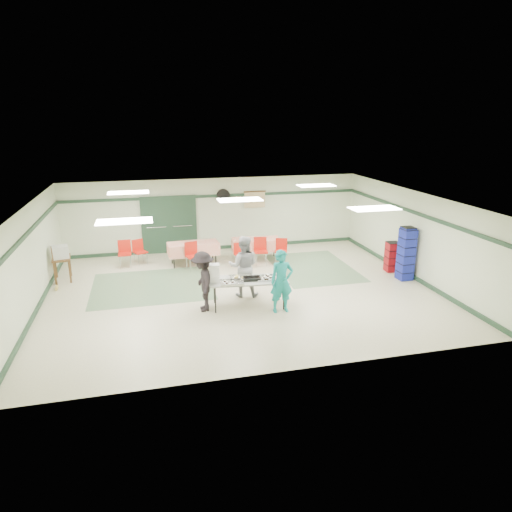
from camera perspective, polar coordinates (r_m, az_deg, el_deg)
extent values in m
plane|color=beige|center=(13.35, -1.92, -4.36)|extent=(11.00, 11.00, 0.00)
plane|color=silver|center=(12.61, -2.04, 7.13)|extent=(11.00, 11.00, 0.00)
plane|color=beige|center=(17.22, -5.09, 5.22)|extent=(11.00, 0.00, 11.00)
plane|color=beige|center=(8.81, 4.11, -6.61)|extent=(11.00, 0.00, 11.00)
plane|color=beige|center=(13.01, -26.42, -0.49)|extent=(0.00, 9.00, 9.00)
plane|color=beige|center=(14.99, 19.07, 2.54)|extent=(0.00, 9.00, 9.00)
cube|color=#213D2A|center=(17.06, -5.13, 7.50)|extent=(11.00, 0.06, 0.10)
cube|color=#213D2A|center=(17.50, -4.96, 1.06)|extent=(11.00, 0.06, 0.12)
cube|color=#213D2A|center=(12.83, -26.70, 2.50)|extent=(0.06, 9.00, 0.10)
cube|color=#213D2A|center=(13.41, -25.56, -5.74)|extent=(0.06, 9.00, 0.12)
cube|color=#213D2A|center=(14.83, 19.24, 5.15)|extent=(0.06, 9.00, 0.10)
cube|color=#213D2A|center=(15.34, 18.51, -2.13)|extent=(0.06, 9.00, 0.12)
cube|color=slate|center=(14.04, -12.84, -3.68)|extent=(3.50, 3.00, 0.01)
cube|color=slate|center=(15.46, 7.12, -1.42)|extent=(2.50, 3.50, 0.01)
cube|color=gray|center=(17.04, -12.37, 3.73)|extent=(0.90, 0.06, 2.10)
cube|color=gray|center=(17.09, -9.18, 3.94)|extent=(0.90, 0.06, 2.10)
cube|color=#213D2A|center=(17.04, -10.79, 3.82)|extent=(2.00, 0.03, 2.15)
cylinder|color=black|center=(17.08, -4.11, 7.53)|extent=(0.50, 0.10, 0.50)
cube|color=#D6C486|center=(17.35, -0.16, 7.06)|extent=(0.80, 0.02, 0.60)
cube|color=#A1A09C|center=(12.03, -0.95, -3.04)|extent=(2.15, 1.06, 0.04)
cylinder|color=black|center=(11.80, -5.09, -5.52)|extent=(0.04, 0.04, 0.72)
cylinder|color=black|center=(11.99, 3.50, -5.10)|extent=(0.04, 0.04, 0.72)
cylinder|color=black|center=(12.42, -5.23, -4.33)|extent=(0.04, 0.04, 0.72)
cylinder|color=black|center=(12.60, 2.93, -3.95)|extent=(0.04, 0.04, 0.72)
cube|color=silver|center=(12.08, 1.43, -2.79)|extent=(0.65, 0.53, 0.02)
cube|color=silver|center=(12.09, -1.80, -2.78)|extent=(0.66, 0.53, 0.02)
cube|color=silver|center=(11.78, -3.07, -3.34)|extent=(0.63, 0.50, 0.02)
cube|color=black|center=(11.97, -0.53, -2.83)|extent=(0.48, 0.33, 0.08)
cube|color=white|center=(11.83, -5.23, -2.13)|extent=(0.29, 0.27, 0.48)
imported|color=teal|center=(11.71, 3.22, -3.19)|extent=(0.61, 0.40, 1.65)
imported|color=#97969B|center=(12.71, -1.57, -1.30)|extent=(1.00, 0.87, 1.74)
imported|color=black|center=(11.86, -6.65, -3.18)|extent=(0.60, 1.03, 1.59)
cube|color=red|center=(15.98, 0.01, 2.10)|extent=(1.73, 0.88, 0.05)
cube|color=red|center=(16.03, 0.01, 1.44)|extent=(1.73, 0.90, 0.40)
cylinder|color=black|center=(15.74, -2.35, 0.41)|extent=(0.04, 0.04, 0.72)
cylinder|color=black|center=(15.93, 2.61, 0.61)|extent=(0.04, 0.04, 0.72)
cylinder|color=black|center=(16.27, -2.54, 0.97)|extent=(0.04, 0.04, 0.72)
cylinder|color=black|center=(16.45, 2.26, 1.15)|extent=(0.04, 0.04, 0.72)
cube|color=red|center=(15.62, -7.86, 1.58)|extent=(1.74, 0.83, 0.05)
cube|color=red|center=(15.67, -7.83, 0.91)|extent=(1.74, 0.84, 0.40)
cylinder|color=black|center=(15.37, -10.24, -0.27)|extent=(0.04, 0.04, 0.72)
cylinder|color=black|center=(15.58, -5.06, 0.17)|extent=(0.04, 0.04, 0.72)
cylinder|color=black|center=(15.91, -10.49, 0.31)|extent=(0.04, 0.04, 0.72)
cylinder|color=black|center=(16.11, -5.48, 0.74)|extent=(0.04, 0.04, 0.72)
cube|color=red|center=(15.45, 0.60, 0.56)|extent=(0.49, 0.49, 0.04)
cube|color=red|center=(15.57, 0.52, 1.61)|extent=(0.44, 0.10, 0.44)
cylinder|color=silver|center=(15.34, 0.03, -0.54)|extent=(0.02, 0.02, 0.46)
cylinder|color=silver|center=(15.38, 1.32, -0.50)|extent=(0.02, 0.02, 0.46)
cylinder|color=silver|center=(15.67, -0.11, -0.16)|extent=(0.02, 0.02, 0.46)
cylinder|color=silver|center=(15.71, 1.16, -0.12)|extent=(0.02, 0.02, 0.46)
cube|color=red|center=(15.32, -1.84, 0.14)|extent=(0.48, 0.48, 0.04)
cube|color=red|center=(15.40, -2.17, 1.03)|extent=(0.37, 0.16, 0.37)
cylinder|color=silver|center=(15.19, -2.02, -0.86)|extent=(0.02, 0.02, 0.39)
cylinder|color=silver|center=(15.34, -1.06, -0.67)|extent=(0.02, 0.02, 0.39)
cylinder|color=silver|center=(15.43, -2.59, -0.57)|extent=(0.02, 0.02, 0.39)
cylinder|color=silver|center=(15.58, -1.64, -0.39)|extent=(0.02, 0.02, 0.39)
cube|color=red|center=(15.64, 3.14, 0.59)|extent=(0.51, 0.51, 0.04)
cube|color=red|center=(15.76, 3.20, 1.54)|extent=(0.39, 0.18, 0.40)
cylinder|color=silver|center=(15.57, 2.50, -0.36)|extent=(0.02, 0.02, 0.42)
cylinder|color=silver|center=(15.55, 3.67, -0.41)|extent=(0.02, 0.02, 0.42)
cylinder|color=silver|center=(15.87, 2.59, -0.02)|extent=(0.02, 0.02, 0.42)
cylinder|color=silver|center=(15.85, 3.74, -0.06)|extent=(0.02, 0.02, 0.42)
cube|color=red|center=(15.07, -7.86, -0.05)|extent=(0.52, 0.52, 0.04)
cube|color=red|center=(15.17, -8.14, 1.00)|extent=(0.43, 0.14, 0.43)
cylinder|color=silver|center=(14.93, -8.22, -1.23)|extent=(0.02, 0.02, 0.45)
cylinder|color=silver|center=(15.04, -6.97, -1.04)|extent=(0.02, 0.02, 0.45)
cylinder|color=silver|center=(15.24, -8.65, -0.86)|extent=(0.02, 0.02, 0.45)
cylinder|color=silver|center=(15.35, -7.43, -0.68)|extent=(0.02, 0.02, 0.45)
cube|color=red|center=(16.02, -14.26, 0.47)|extent=(0.53, 0.53, 0.04)
cube|color=red|center=(16.12, -14.60, 1.35)|extent=(0.37, 0.21, 0.40)
cylinder|color=silver|center=(15.88, -14.45, -0.55)|extent=(0.02, 0.02, 0.42)
cylinder|color=silver|center=(16.01, -13.44, -0.33)|extent=(0.02, 0.02, 0.42)
cylinder|color=silver|center=(16.16, -14.95, -0.29)|extent=(0.02, 0.02, 0.42)
cylinder|color=silver|center=(16.29, -13.95, -0.08)|extent=(0.02, 0.02, 0.42)
cube|color=red|center=(15.84, -16.08, 0.23)|extent=(0.42, 0.42, 0.04)
cube|color=red|center=(15.96, -16.13, 1.22)|extent=(0.42, 0.04, 0.42)
cylinder|color=silver|center=(15.76, -16.63, -0.83)|extent=(0.02, 0.02, 0.44)
cylinder|color=silver|center=(15.74, -15.41, -0.74)|extent=(0.02, 0.02, 0.44)
cylinder|color=silver|center=(16.08, -16.59, -0.47)|extent=(0.02, 0.02, 0.44)
cylinder|color=silver|center=(16.06, -15.39, -0.38)|extent=(0.02, 0.02, 0.44)
cube|color=navy|center=(14.74, 18.26, 0.18)|extent=(0.42, 0.42, 1.62)
cube|color=maroon|center=(15.48, 16.62, -0.10)|extent=(0.41, 0.41, 0.98)
cube|color=navy|center=(14.74, 18.23, 0.30)|extent=(0.37, 0.37, 1.67)
cube|color=brown|center=(15.17, -23.17, -0.23)|extent=(0.62, 0.87, 0.05)
cube|color=brown|center=(14.97, -23.83, -2.02)|extent=(0.05, 0.05, 0.70)
cube|color=brown|center=(14.95, -22.24, -1.85)|extent=(0.05, 0.05, 0.70)
cube|color=brown|center=(15.61, -23.75, -1.27)|extent=(0.05, 0.05, 0.70)
cube|color=brown|center=(15.59, -22.23, -1.10)|extent=(0.05, 0.05, 0.70)
cube|color=beige|center=(15.04, -23.31, 0.46)|extent=(0.56, 0.51, 0.38)
cylinder|color=brown|center=(14.49, -23.90, -1.26)|extent=(0.08, 0.21, 1.31)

